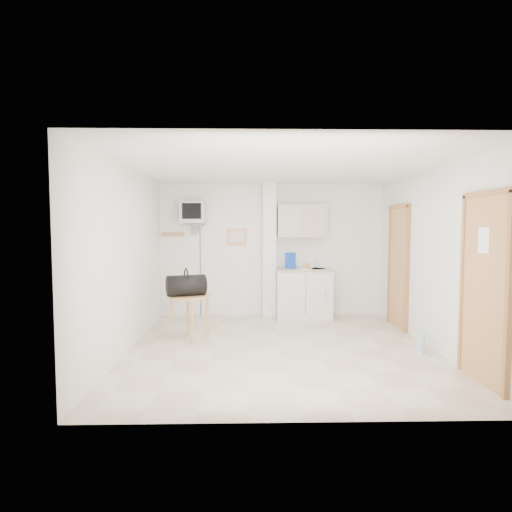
{
  "coord_description": "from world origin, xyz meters",
  "views": [
    {
      "loc": [
        -0.48,
        -5.83,
        1.7
      ],
      "look_at": [
        -0.33,
        0.6,
        1.25
      ],
      "focal_mm": 30.0,
      "sensor_mm": 36.0,
      "label": 1
    }
  ],
  "objects_px": {
    "crt_television": "(193,213)",
    "water_bottle": "(421,343)",
    "round_table": "(190,301)",
    "duffel_bag": "(186,285)"
  },
  "relations": [
    {
      "from": "crt_television",
      "to": "round_table",
      "type": "relative_size",
      "value": 3.24
    },
    {
      "from": "crt_television",
      "to": "round_table",
      "type": "bearing_deg",
      "value": -85.5
    },
    {
      "from": "duffel_bag",
      "to": "water_bottle",
      "type": "height_order",
      "value": "duffel_bag"
    },
    {
      "from": "round_table",
      "to": "water_bottle",
      "type": "relative_size",
      "value": 2.05
    },
    {
      "from": "crt_television",
      "to": "water_bottle",
      "type": "bearing_deg",
      "value": -34.81
    },
    {
      "from": "crt_television",
      "to": "water_bottle",
      "type": "xyz_separation_m",
      "value": [
        3.3,
        -2.3,
        -1.79
      ]
    },
    {
      "from": "round_table",
      "to": "crt_television",
      "type": "bearing_deg",
      "value": 94.5
    },
    {
      "from": "round_table",
      "to": "duffel_bag",
      "type": "bearing_deg",
      "value": -130.0
    },
    {
      "from": "duffel_bag",
      "to": "crt_television",
      "type": "bearing_deg",
      "value": 71.89
    },
    {
      "from": "duffel_bag",
      "to": "round_table",
      "type": "bearing_deg",
      "value": 29.1
    }
  ]
}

